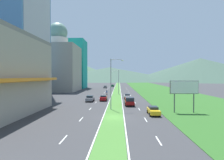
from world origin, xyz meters
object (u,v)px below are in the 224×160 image
car_0 (127,96)px  motorcycle_rider (107,93)px  billboard_roadside (184,89)px  pickup_truck_0 (129,101)px  street_lamp_mid (118,81)px  car_3 (104,98)px  car_4 (105,87)px  car_2 (153,110)px  office_tower (7,0)px  street_lamp_near (112,81)px  car_1 (90,98)px  car_5 (113,86)px

car_0 → motorcycle_rider: motorcycle_rider is taller
billboard_roadside → pickup_truck_0: 13.30m
street_lamp_mid → pickup_truck_0: 26.48m
car_3 → car_4: (-3.58, 54.78, -0.06)m
billboard_roadside → car_3: billboard_roadside is taller
billboard_roadside → car_2: bearing=-162.9°
office_tower → car_2: size_ratio=14.08×
street_lamp_near → street_lamp_mid: (0.96, 31.43, -0.65)m
car_4 → pickup_truck_0: pickup_truck_0 is taller
car_0 → car_4: (-10.39, 50.54, -0.05)m
car_1 → office_tower: bearing=71.2°
car_0 → car_3: size_ratio=1.00×
car_2 → car_5: size_ratio=1.03×
street_lamp_mid → pickup_truck_0: bearing=-83.6°
car_2 → motorcycle_rider: (-10.53, 34.15, -0.01)m
street_lamp_mid → car_2: street_lamp_mid is taller
street_lamp_mid → billboard_roadside: bearing=-69.9°
car_0 → car_1: 11.96m
car_4 → street_lamp_near: bearing=-174.6°
street_lamp_mid → motorcycle_rider: (-3.98, -2.09, -4.50)m
billboard_roadside → car_4: billboard_roadside is taller
street_lamp_mid → pickup_truck_0: (2.91, -25.97, -4.26)m
car_1 → car_5: size_ratio=0.98×
car_1 → car_5: car_1 is taller
billboard_roadside → car_1: bearing=143.3°
billboard_roadside → car_0: size_ratio=1.38×
billboard_roadside → car_0: billboard_roadside is taller
car_0 → car_5: car_0 is taller
car_1 → car_4: size_ratio=1.03×
car_4 → office_tower: bearing=148.4°
car_3 → car_0: bearing=-58.1°
pickup_truck_0 → car_1: bearing=-122.1°
street_lamp_near → billboard_roadside: street_lamp_near is taller
street_lamp_near → motorcycle_rider: 29.94m
car_2 → car_4: car_2 is taller
office_tower → street_lamp_mid: bearing=15.0°
pickup_truck_0 → billboard_roadside: bearing=48.9°
billboard_roadside → car_1: size_ratio=1.41×
street_lamp_mid → billboard_roadside: size_ratio=1.51×
office_tower → car_3: 45.55m
car_3 → billboard_roadside: bearing=-135.4°
street_lamp_mid → car_0: size_ratio=2.09×
billboard_roadside → car_4: size_ratio=1.45×
street_lamp_near → car_1: street_lamp_near is taller
billboard_roadside → car_4: bearing=105.7°
car_0 → car_2: bearing=9.0°
office_tower → pickup_truck_0: (39.13, -16.28, -30.83)m
car_2 → pickup_truck_0: size_ratio=0.83×
street_lamp_near → street_lamp_mid: size_ratio=1.14×
car_4 → motorcycle_rider: (3.47, -39.11, 0.03)m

